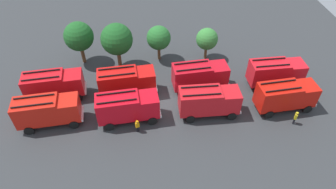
% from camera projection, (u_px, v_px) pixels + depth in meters
% --- Properties ---
extents(ground_plane, '(64.97, 64.97, 0.00)m').
position_uv_depth(ground_plane, '(168.00, 103.00, 36.94)').
color(ground_plane, '#2D3033').
extents(fire_truck_0, '(7.37, 3.22, 3.88)m').
position_uv_depth(fire_truck_0, '(47.00, 110.00, 32.96)').
color(fire_truck_0, red).
rests_on(fire_truck_0, ground).
extents(fire_truck_1, '(7.37, 3.20, 3.88)m').
position_uv_depth(fire_truck_1, '(127.00, 107.00, 33.39)').
color(fire_truck_1, red).
rests_on(fire_truck_1, ground).
extents(fire_truck_2, '(7.22, 2.80, 3.88)m').
position_uv_depth(fire_truck_2, '(209.00, 101.00, 34.10)').
color(fire_truck_2, red).
rests_on(fire_truck_2, ground).
extents(fire_truck_3, '(7.37, 3.20, 3.88)m').
position_uv_depth(fire_truck_3, '(286.00, 95.00, 34.77)').
color(fire_truck_3, red).
rests_on(fire_truck_3, ground).
extents(fire_truck_4, '(7.39, 3.27, 3.88)m').
position_uv_depth(fire_truck_4, '(54.00, 84.00, 36.22)').
color(fire_truck_4, red).
rests_on(fire_truck_4, ground).
extents(fire_truck_5, '(7.37, 3.21, 3.88)m').
position_uv_depth(fire_truck_5, '(126.00, 81.00, 36.70)').
color(fire_truck_5, red).
rests_on(fire_truck_5, ground).
extents(fire_truck_6, '(7.36, 3.19, 3.88)m').
position_uv_depth(fire_truck_6, '(200.00, 75.00, 37.52)').
color(fire_truck_6, red).
rests_on(fire_truck_6, ground).
extents(fire_truck_7, '(7.25, 2.87, 3.88)m').
position_uv_depth(fire_truck_7, '(276.00, 72.00, 38.01)').
color(fire_truck_7, red).
rests_on(fire_truck_7, ground).
extents(firefighter_0, '(0.48, 0.37, 1.71)m').
position_uv_depth(firefighter_0, '(137.00, 126.00, 32.85)').
color(firefighter_0, black).
rests_on(firefighter_0, ground).
extents(firefighter_1, '(0.39, 0.48, 1.78)m').
position_uv_depth(firefighter_1, '(295.00, 117.00, 33.72)').
color(firefighter_1, black).
rests_on(firefighter_1, ground).
extents(firefighter_2, '(0.42, 0.28, 1.74)m').
position_uv_depth(firefighter_2, '(230.00, 92.00, 36.95)').
color(firefighter_2, black).
rests_on(firefighter_2, ground).
extents(firefighter_3, '(0.40, 0.48, 1.75)m').
position_uv_depth(firefighter_3, '(49.00, 79.00, 38.79)').
color(firefighter_3, black).
rests_on(firefighter_3, ground).
extents(tree_0, '(4.07, 4.07, 6.31)m').
position_uv_depth(tree_0, '(79.00, 37.00, 40.40)').
color(tree_0, brown).
rests_on(tree_0, ground).
extents(tree_1, '(4.32, 4.32, 6.69)m').
position_uv_depth(tree_1, '(117.00, 39.00, 39.40)').
color(tree_1, brown).
rests_on(tree_1, ground).
extents(tree_2, '(3.42, 3.42, 5.31)m').
position_uv_depth(tree_2, '(159.00, 38.00, 41.39)').
color(tree_2, brown).
rests_on(tree_2, ground).
extents(tree_3, '(3.12, 3.12, 4.83)m').
position_uv_depth(tree_3, '(207.00, 39.00, 41.78)').
color(tree_3, brown).
rests_on(tree_3, ground).
extents(traffic_cone_0, '(0.48, 0.48, 0.69)m').
position_uv_depth(traffic_cone_0, '(282.00, 67.00, 41.77)').
color(traffic_cone_0, '#F2600C').
rests_on(traffic_cone_0, ground).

